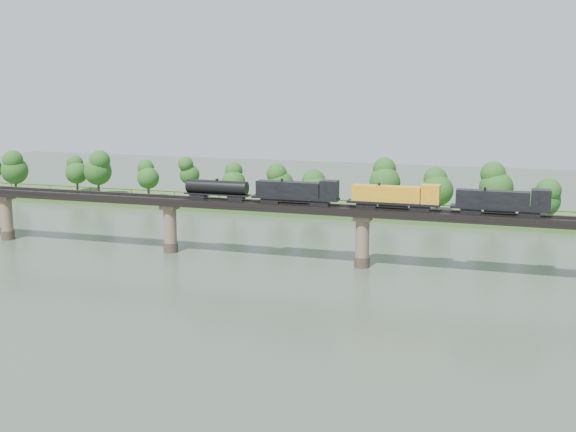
% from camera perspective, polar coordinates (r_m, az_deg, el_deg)
% --- Properties ---
extents(ground, '(400.00, 400.00, 0.00)m').
position_cam_1_polar(ground, '(109.81, 2.64, -7.86)').
color(ground, '#344234').
rests_on(ground, ground).
extents(far_bank, '(300.00, 24.00, 1.60)m').
position_cam_1_polar(far_bank, '(190.62, 9.21, 0.28)').
color(far_bank, '#2F5221').
rests_on(far_bank, ground).
extents(bridge, '(236.00, 30.00, 11.50)m').
position_cam_1_polar(bridge, '(136.54, 5.89, -1.81)').
color(bridge, '#473A2D').
rests_on(bridge, ground).
extents(bridge_superstructure, '(220.00, 4.90, 0.75)m').
position_cam_1_polar(bridge_superstructure, '(135.31, 5.95, 0.81)').
color(bridge_superstructure, black).
rests_on(bridge_superstructure, bridge).
extents(far_treeline, '(289.06, 17.54, 13.60)m').
position_cam_1_polar(far_treeline, '(186.30, 6.59, 2.61)').
color(far_treeline, '#382619').
rests_on(far_treeline, far_bank).
extents(freight_train, '(69.29, 2.70, 4.77)m').
position_cam_1_polar(freight_train, '(135.08, 5.76, 1.65)').
color(freight_train, black).
rests_on(freight_train, bridge).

